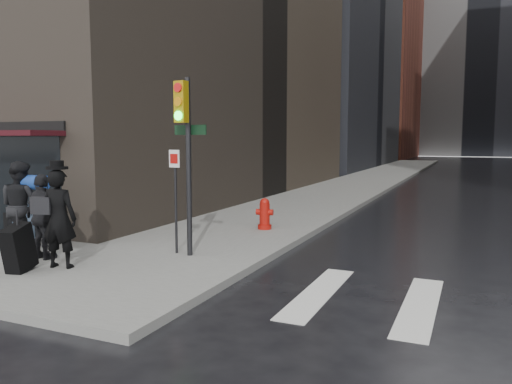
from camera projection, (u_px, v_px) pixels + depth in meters
ground at (109, 284)px, 8.70m from camera, size 140.00×140.00×0.00m
sidewalk_left at (380, 176)px, 33.28m from camera, size 4.00×50.00×0.15m
bldg_left_far at (331, 63)px, 68.98m from camera, size 22.00×20.00×26.00m
bldg_distant at (482, 50)px, 75.63m from camera, size 40.00×12.00×32.00m
man_overcoat at (51, 223)px, 9.09m from camera, size 1.04×1.21×2.02m
man_jeans at (22, 206)px, 10.58m from camera, size 1.35×0.85×1.91m
man_greycoat at (43, 217)px, 9.82m from camera, size 1.05×0.59×1.69m
traffic_light at (184, 142)px, 9.92m from camera, size 0.89×0.47×3.58m
fire_hydrant at (265, 215)px, 13.15m from camera, size 0.47×0.36×0.82m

